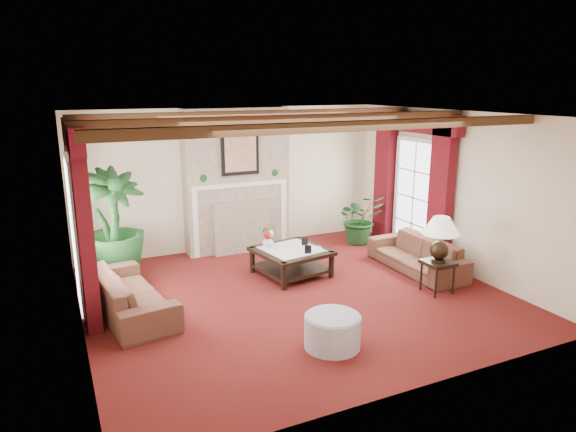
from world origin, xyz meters
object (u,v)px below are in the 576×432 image
sofa_left (129,286)px  coffee_table (291,262)px  ottoman (332,331)px  side_table (437,277)px  potted_palm (115,248)px  sofa_right (417,249)px

sofa_left → coffee_table: size_ratio=1.93×
coffee_table → ottoman: size_ratio=1.59×
sofa_left → side_table: 4.56m
sofa_left → potted_palm: (0.01, 1.50, 0.11)m
sofa_left → coffee_table: 2.71m
sofa_right → coffee_table: size_ratio=1.75×
sofa_right → coffee_table: 2.17m
coffee_table → potted_palm: bearing=147.7°
sofa_right → potted_palm: (-4.72, 1.83, 0.14)m
sofa_right → coffee_table: (-2.04, 0.71, -0.15)m
side_table → sofa_left: bearing=164.3°
ottoman → side_table: bearing=19.2°
sofa_left → coffee_table: (2.68, 0.38, -0.18)m
sofa_left → potted_palm: size_ratio=1.03×
sofa_right → side_table: sofa_right is taller
sofa_right → side_table: size_ratio=3.82×
potted_palm → ottoman: (2.07, -3.54, -0.31)m
sofa_right → side_table: 0.97m
sofa_left → sofa_right: 4.74m
potted_palm → ottoman: bearing=-59.7°
side_table → coffee_table: bearing=136.6°
sofa_right → coffee_table: bearing=-108.9°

